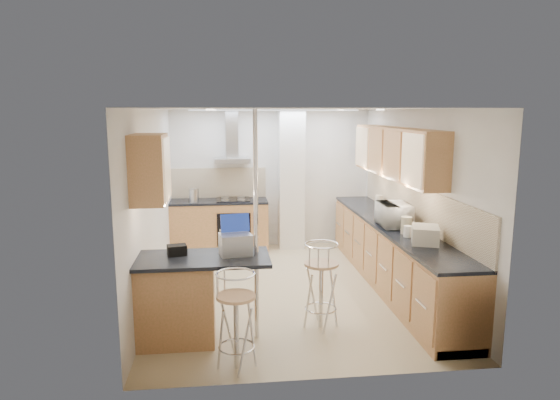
{
  "coord_description": "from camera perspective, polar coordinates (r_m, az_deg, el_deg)",
  "views": [
    {
      "loc": [
        -0.87,
        -6.63,
        2.47
      ],
      "look_at": [
        -0.08,
        0.2,
        1.24
      ],
      "focal_mm": 32.0,
      "sensor_mm": 36.0,
      "label": 1
    }
  ],
  "objects": [
    {
      "name": "bar_stool_near",
      "position": [
        4.95,
        -5.02,
        -13.57
      ],
      "size": [
        0.51,
        0.51,
        0.98
      ],
      "primitive_type": null,
      "rotation": [
        0.0,
        0.0,
        -0.34
      ],
      "color": "tan",
      "rests_on": "ground"
    },
    {
      "name": "jar_a",
      "position": [
        8.35,
        11.26,
        -0.1
      ],
      "size": [
        0.12,
        0.12,
        0.19
      ],
      "primitive_type": "cylinder",
      "rotation": [
        0.0,
        0.0,
        -0.0
      ],
      "color": "beige",
      "rests_on": "right_counter"
    },
    {
      "name": "ground",
      "position": [
        7.13,
        0.85,
        -10.16
      ],
      "size": [
        4.8,
        4.8,
        0.0
      ],
      "primitive_type": "plane",
      "color": "#CEBD89",
      "rests_on": "ground"
    },
    {
      "name": "jar_c",
      "position": [
        6.6,
        14.24,
        -2.81
      ],
      "size": [
        0.15,
        0.15,
        0.22
      ],
      "primitive_type": "cylinder",
      "rotation": [
        0.0,
        0.0,
        0.08
      ],
      "color": "#C0B999",
      "rests_on": "right_counter"
    },
    {
      "name": "laptop",
      "position": [
        5.42,
        -5.09,
        -5.08
      ],
      "size": [
        0.37,
        0.3,
        0.23
      ],
      "primitive_type": "cube",
      "rotation": [
        0.0,
        0.0,
        0.18
      ],
      "color": "#999CA0",
      "rests_on": "peninsula"
    },
    {
      "name": "microwave",
      "position": [
        6.97,
        12.93,
        -1.66
      ],
      "size": [
        0.4,
        0.58,
        0.32
      ],
      "primitive_type": "imported",
      "rotation": [
        0.0,
        0.0,
        1.55
      ],
      "color": "white",
      "rests_on": "right_counter"
    },
    {
      "name": "right_counter",
      "position": [
        7.32,
        12.65,
        -6.07
      ],
      "size": [
        0.63,
        4.4,
        0.92
      ],
      "color": "#A27A41",
      "rests_on": "ground"
    },
    {
      "name": "bar_stool_end",
      "position": [
        5.81,
        4.71,
        -9.69
      ],
      "size": [
        0.54,
        0.54,
        1.01
      ],
      "primitive_type": null,
      "rotation": [
        0.0,
        0.0,
        1.18
      ],
      "color": "tan",
      "rests_on": "ground"
    },
    {
      "name": "back_counter",
      "position": [
        8.96,
        -6.93,
        -2.91
      ],
      "size": [
        1.7,
        0.63,
        0.92
      ],
      "color": "#A27A41",
      "rests_on": "ground"
    },
    {
      "name": "bag",
      "position": [
        5.52,
        -11.7,
        -5.62
      ],
      "size": [
        0.23,
        0.19,
        0.11
      ],
      "primitive_type": "cube",
      "rotation": [
        0.0,
        0.0,
        0.22
      ],
      "color": "black",
      "rests_on": "peninsula"
    },
    {
      "name": "kettle",
      "position": [
        8.73,
        -9.81,
        0.52
      ],
      "size": [
        0.16,
        0.16,
        0.23
      ],
      "primitive_type": "cylinder",
      "color": "#B3B6B8",
      "rests_on": "back_counter"
    },
    {
      "name": "peninsula",
      "position": [
        5.56,
        -8.94,
        -11.07
      ],
      "size": [
        1.47,
        0.72,
        0.94
      ],
      "color": "#A27A41",
      "rests_on": "ground"
    },
    {
      "name": "bread_bin",
      "position": [
        6.19,
        16.26,
        -3.83
      ],
      "size": [
        0.42,
        0.47,
        0.2
      ],
      "primitive_type": "cube",
      "rotation": [
        0.0,
        0.0,
        -0.35
      ],
      "color": "beige",
      "rests_on": "right_counter"
    },
    {
      "name": "jar_b",
      "position": [
        7.81,
        12.25,
        -1.04
      ],
      "size": [
        0.11,
        0.11,
        0.14
      ],
      "primitive_type": "cylinder",
      "rotation": [
        0.0,
        0.0,
        -0.0
      ],
      "color": "beige",
      "rests_on": "right_counter"
    },
    {
      "name": "jar_d",
      "position": [
        6.44,
        14.37,
        -3.5
      ],
      "size": [
        0.12,
        0.12,
        0.14
      ],
      "primitive_type": "cylinder",
      "rotation": [
        0.0,
        0.0,
        -0.28
      ],
      "color": "white",
      "rests_on": "right_counter"
    },
    {
      "name": "room_shell",
      "position": [
        7.16,
        3.07,
        2.66
      ],
      "size": [
        3.64,
        4.84,
        2.51
      ],
      "color": "white",
      "rests_on": "ground"
    }
  ]
}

